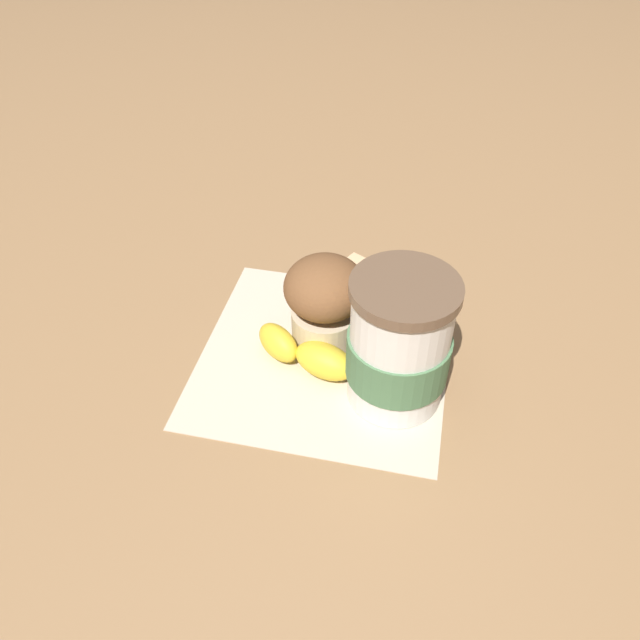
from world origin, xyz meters
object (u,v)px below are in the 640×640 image
(coffee_cup, at_px, (394,345))
(banana, at_px, (321,357))
(muffin, at_px, (322,300))
(sugar_packet, at_px, (348,267))

(coffee_cup, bearing_deg, banana, -24.27)
(muffin, xyz_separation_m, sugar_packet, (-0.03, -0.12, -0.05))
(banana, xyz_separation_m, sugar_packet, (-0.03, -0.16, -0.02))
(banana, bearing_deg, muffin, -90.16)
(muffin, bearing_deg, banana, 89.84)
(banana, bearing_deg, sugar_packet, -100.32)
(coffee_cup, bearing_deg, sugar_packet, -79.81)
(coffee_cup, height_order, muffin, coffee_cup)
(coffee_cup, xyz_separation_m, muffin, (0.06, -0.07, -0.01))
(muffin, distance_m, sugar_packet, 0.13)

